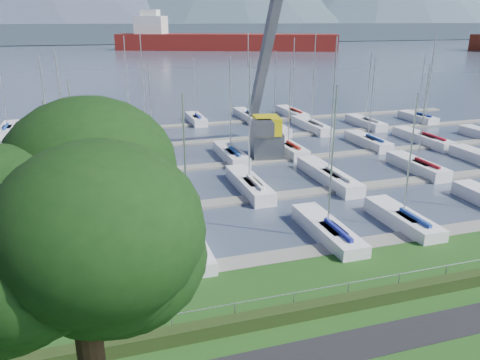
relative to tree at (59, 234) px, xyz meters
name	(u,v)px	position (x,y,z in m)	size (l,w,h in m)	color
path	(341,348)	(10.51, 4.12, -8.92)	(160.00, 2.00, 0.04)	black
water	(106,48)	(10.51, 267.12, -9.33)	(800.00, 540.00, 0.20)	#414C60
hedge	(315,309)	(10.51, 6.72, -8.58)	(80.00, 0.70, 0.70)	#223312
fence	(313,290)	(10.51, 7.12, -7.73)	(0.04, 0.04, 80.00)	#92959A
foothill	(101,33)	(10.51, 337.12, -2.93)	(900.00, 80.00, 12.00)	#3B4A56
docks	(198,167)	(10.51, 33.12, -9.15)	(90.00, 41.60, 0.25)	gray
tree	(59,234)	(0.00, 0.00, 0.00)	(7.39, 8.53, 12.24)	black
crane	(267,104)	(18.78, 35.79, -3.61)	(4.69, 13.36, 22.35)	#54575B
cargo_ship_mid	(218,42)	(63.28, 225.23, -5.47)	(107.47, 58.78, 21.50)	maroon
sailboat_fleet	(183,109)	(9.58, 35.53, -3.60)	(75.08, 50.07, 13.08)	silver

